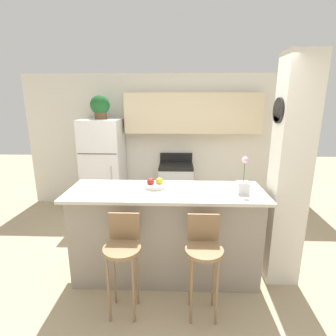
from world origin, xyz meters
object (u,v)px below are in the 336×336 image
potted_plant_on_fridge (100,106)px  orchid_vase (243,183)px  bar_stool_left (123,250)px  fruit_bowl (155,185)px  bar_stool_right (204,251)px  refrigerator (104,167)px  stove_range (176,187)px

potted_plant_on_fridge → orchid_vase: bearing=-42.9°
bar_stool_left → orchid_vase: (1.24, 0.52, 0.51)m
bar_stool_left → orchid_vase: 1.44m
orchid_vase → fruit_bowl: size_ratio=1.77×
bar_stool_right → potted_plant_on_fridge: 3.21m
refrigerator → fruit_bowl: bearing=-58.3°
refrigerator → stove_range: (1.34, 0.08, -0.41)m
refrigerator → orchid_vase: 2.86m
potted_plant_on_fridge → orchid_vase: (2.08, -1.93, -0.77)m
refrigerator → stove_range: 1.41m
refrigerator → potted_plant_on_fridge: (-0.00, 0.00, 1.09)m
bar_stool_right → orchid_vase: size_ratio=2.48×
refrigerator → potted_plant_on_fridge: bearing=116.1°
bar_stool_right → fruit_bowl: 0.95m
refrigerator → bar_stool_left: bearing=-71.0°
bar_stool_left → orchid_vase: orchid_vase is taller
stove_range → bar_stool_left: 2.59m
orchid_vase → fruit_bowl: 0.99m
bar_stool_left → fruit_bowl: fruit_bowl is taller
bar_stool_left → potted_plant_on_fridge: 2.89m
bar_stool_left → fruit_bowl: size_ratio=4.41×
orchid_vase → fruit_bowl: (-0.98, 0.14, -0.07)m
bar_stool_left → orchid_vase: bearing=22.8°
refrigerator → fruit_bowl: size_ratio=7.60×
bar_stool_left → potted_plant_on_fridge: potted_plant_on_fridge is taller
refrigerator → stove_range: size_ratio=1.63×
potted_plant_on_fridge → bar_stool_left: bearing=-71.0°
stove_range → bar_stool_left: stove_range is taller
bar_stool_left → orchid_vase: size_ratio=2.48×
stove_range → bar_stool_right: 2.56m
bar_stool_right → fruit_bowl: (-0.51, 0.66, 0.44)m
potted_plant_on_fridge → refrigerator: bearing=-63.9°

